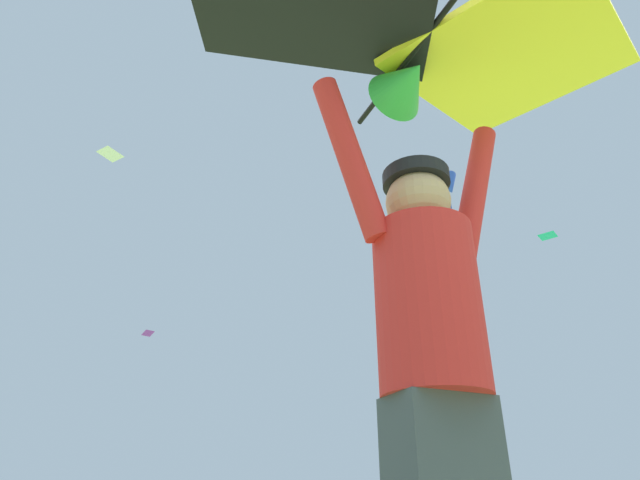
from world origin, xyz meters
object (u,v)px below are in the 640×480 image
at_px(distant_kite_teal_mid_right, 548,235).
at_px(distant_kite_blue_low_left, 448,186).
at_px(distant_kite_purple_overhead_distant, 148,333).
at_px(held_stunt_kite, 416,36).
at_px(kite_flyer_person, 433,358).
at_px(distant_kite_white_low_right, 111,153).

height_order(distant_kite_teal_mid_right, distant_kite_blue_low_left, distant_kite_blue_low_left).
bearing_deg(distant_kite_purple_overhead_distant, distant_kite_teal_mid_right, -56.09).
xyz_separation_m(held_stunt_kite, distant_kite_purple_overhead_distant, (-3.32, 32.98, 8.57)).
bearing_deg(kite_flyer_person, distant_kite_purple_overhead_distant, 95.73).
xyz_separation_m(kite_flyer_person, distant_kite_teal_mid_right, (10.55, 12.28, 8.01)).
bearing_deg(distant_kite_blue_low_left, distant_kite_teal_mid_right, -89.11).
height_order(held_stunt_kite, distant_kite_blue_low_left, distant_kite_blue_low_left).
height_order(distant_kite_teal_mid_right, distant_kite_purple_overhead_distant, distant_kite_purple_overhead_distant).
bearing_deg(distant_kite_teal_mid_right, held_stunt_kite, -130.40).
distance_m(distant_kite_teal_mid_right, distant_kite_blue_low_left, 8.18).
distance_m(kite_flyer_person, distant_kite_white_low_right, 16.07).
xyz_separation_m(kite_flyer_person, distant_kite_blue_low_left, (10.46, 18.20, 13.65)).
bearing_deg(held_stunt_kite, distant_kite_purple_overhead_distant, 95.74).
relative_size(held_stunt_kite, distant_kite_teal_mid_right, 3.60).
bearing_deg(kite_flyer_person, held_stunt_kite, -80.41).
xyz_separation_m(distant_kite_teal_mid_right, distant_kite_purple_overhead_distant, (-13.85, 20.60, 1.85)).
height_order(distant_kite_white_low_right, distant_kite_blue_low_left, distant_kite_blue_low_left).
xyz_separation_m(kite_flyer_person, distant_kite_white_low_right, (-3.60, 12.70, 9.17)).
bearing_deg(distant_kite_teal_mid_right, distant_kite_blue_low_left, 90.89).
relative_size(kite_flyer_person, distant_kite_teal_mid_right, 3.25).
bearing_deg(distant_kite_teal_mid_right, kite_flyer_person, -130.66).
xyz_separation_m(distant_kite_white_low_right, distant_kite_blue_low_left, (14.06, 5.50, 4.49)).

